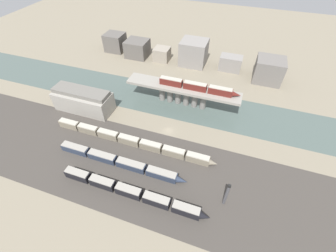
# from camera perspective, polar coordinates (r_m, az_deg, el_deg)

# --- Properties ---
(ground_plane) EXTENTS (400.00, 400.00, 0.00)m
(ground_plane) POSITION_cam_1_polar(r_m,az_deg,el_deg) (106.02, 0.18, -1.25)
(ground_plane) COLOR gray
(railbed_yard) EXTENTS (280.00, 42.00, 0.01)m
(railbed_yard) POSITION_cam_1_polar(r_m,az_deg,el_deg) (91.97, -4.75, -11.45)
(railbed_yard) COLOR #423D38
(railbed_yard) RESTS_ON ground
(river_water) EXTENTS (320.00, 26.88, 0.01)m
(river_water) POSITION_cam_1_polar(r_m,az_deg,el_deg) (121.63, 3.53, 5.80)
(river_water) COLOR #4C5B56
(river_water) RESTS_ON ground
(bridge) EXTENTS (58.83, 9.39, 10.50)m
(bridge) POSITION_cam_1_polar(r_m,az_deg,el_deg) (117.00, 3.70, 8.71)
(bridge) COLOR gray
(bridge) RESTS_ON ground
(train_on_bridge) EXTENTS (40.59, 2.89, 3.77)m
(train_on_bridge) POSITION_cam_1_polar(r_m,az_deg,el_deg) (112.99, 7.58, 9.85)
(train_on_bridge) COLOR #5B1E19
(train_on_bridge) RESTS_ON bridge
(train_yard_near) EXTENTS (56.62, 3.15, 3.90)m
(train_yard_near) POSITION_cam_1_polar(r_m,az_deg,el_deg) (85.75, -9.17, -16.27)
(train_yard_near) COLOR black
(train_yard_near) RESTS_ON ground
(train_yard_mid) EXTENTS (55.81, 3.19, 3.46)m
(train_yard_mid) POSITION_cam_1_polar(r_m,az_deg,el_deg) (94.34, -12.10, -8.91)
(train_yard_mid) COLOR #2D384C
(train_yard_mid) RESTS_ON ground
(train_yard_far) EXTENTS (75.55, 2.90, 3.80)m
(train_yard_far) POSITION_cam_1_polar(r_m,az_deg,el_deg) (100.57, -9.29, -3.73)
(train_yard_far) COLOR gray
(train_yard_far) RESTS_ON ground
(warehouse_building) EXTENTS (29.33, 11.79, 11.78)m
(warehouse_building) POSITION_cam_1_polar(r_m,az_deg,el_deg) (122.28, -20.69, 6.20)
(warehouse_building) COLOR #9E998E
(warehouse_building) RESTS_ON ground
(signal_tower) EXTENTS (1.04, 1.04, 12.01)m
(signal_tower) POSITION_cam_1_polar(r_m,az_deg,el_deg) (82.28, 14.59, -16.54)
(signal_tower) COLOR #4C4C51
(signal_tower) RESTS_ON ground
(city_block_far_left) EXTENTS (13.19, 11.97, 12.09)m
(city_block_far_left) POSITION_cam_1_polar(r_m,az_deg,el_deg) (175.61, -13.26, 20.00)
(city_block_far_left) COLOR #605B56
(city_block_far_left) RESTS_ON ground
(city_block_left) EXTENTS (14.73, 13.42, 11.15)m
(city_block_left) POSITION_cam_1_polar(r_m,az_deg,el_deg) (165.00, -7.80, 18.93)
(city_block_left) COLOR #605B56
(city_block_left) RESTS_ON ground
(city_block_center) EXTENTS (10.10, 9.47, 8.59)m
(city_block_center) POSITION_cam_1_polar(r_m,az_deg,el_deg) (158.97, -1.55, 17.75)
(city_block_center) COLOR gray
(city_block_center) RESTS_ON ground
(city_block_right) EXTENTS (16.51, 15.24, 15.57)m
(city_block_right) POSITION_cam_1_polar(r_m,az_deg,el_deg) (154.20, 6.51, 18.05)
(city_block_right) COLOR gray
(city_block_right) RESTS_ON ground
(city_block_far_right) EXTENTS (13.62, 8.56, 9.15)m
(city_block_far_right) POSITION_cam_1_polar(r_m,az_deg,el_deg) (153.07, 15.56, 15.14)
(city_block_far_right) COLOR gray
(city_block_far_right) RESTS_ON ground
(city_block_tall) EXTENTS (15.95, 14.67, 13.74)m
(city_block_tall) POSITION_cam_1_polar(r_m,az_deg,el_deg) (148.38, 24.21, 12.83)
(city_block_tall) COLOR slate
(city_block_tall) RESTS_ON ground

